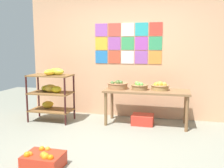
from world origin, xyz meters
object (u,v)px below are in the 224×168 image
Objects in this scene: fruit_basket_centre at (118,85)px; fruit_basket_left at (140,86)px; banana_shelf_unit at (51,89)px; produce_crate_under_table at (143,119)px; orange_crate_foreground at (43,160)px; display_table at (146,94)px; fruit_basket_right at (160,86)px.

fruit_basket_left is at bearing 0.92° from fruit_basket_centre.
banana_shelf_unit is 3.24× the size of fruit_basket_left.
fruit_basket_left is 0.80× the size of produce_crate_under_table.
fruit_basket_centre is 0.86× the size of orange_crate_foreground.
fruit_basket_centre reaches higher than display_table.
produce_crate_under_table is (0.50, -0.00, -0.66)m from fruit_basket_centre.
fruit_basket_right reaches higher than produce_crate_under_table.
banana_shelf_unit is at bearing -174.61° from display_table.
display_table is 4.61× the size of fruit_basket_right.
fruit_basket_left is at bearing 178.50° from display_table.
fruit_basket_right is at bearing 11.67° from produce_crate_under_table.
display_table reaches higher than orange_crate_foreground.
fruit_basket_right is 2.57m from orange_crate_foreground.
fruit_basket_centre is at bearing -179.65° from display_table.
display_table reaches higher than produce_crate_under_table.
fruit_basket_centre reaches higher than fruit_basket_right.
produce_crate_under_table is at bearing -9.04° from fruit_basket_left.
fruit_basket_right is 0.74× the size of orange_crate_foreground.
fruit_basket_left is (0.43, 0.01, -0.01)m from fruit_basket_centre.
fruit_basket_centre is 1.21× the size of fruit_basket_left.
fruit_basket_right is at bearing 6.25° from banana_shelf_unit.
fruit_basket_left is at bearing -172.17° from fruit_basket_right.
fruit_basket_right is 0.81m from fruit_basket_centre.
produce_crate_under_table is (-0.06, -0.01, -0.50)m from display_table.
banana_shelf_unit is 2.17m from fruit_basket_right.
orange_crate_foreground is (-0.48, -2.07, -0.65)m from fruit_basket_centre.
orange_crate_foreground is at bearing -113.61° from fruit_basket_left.
orange_crate_foreground is at bearing -115.37° from produce_crate_under_table.
fruit_basket_centre is at bearing -179.08° from fruit_basket_left.
fruit_basket_centre is (1.34, 0.18, 0.10)m from banana_shelf_unit.
fruit_basket_centre is 0.97× the size of produce_crate_under_table.
produce_crate_under_table is (0.07, -0.01, -0.65)m from fruit_basket_left.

